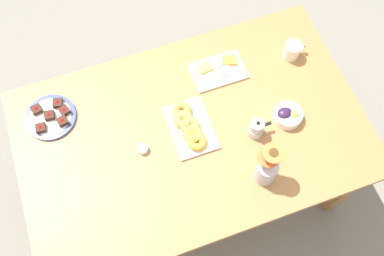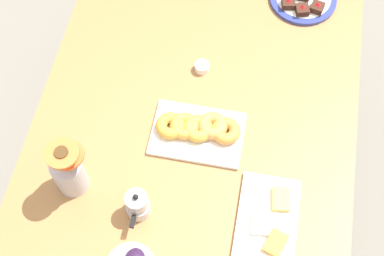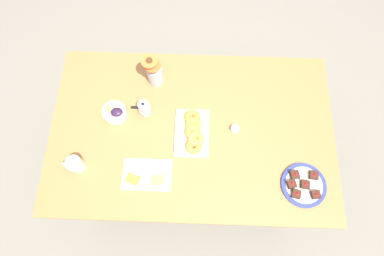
% 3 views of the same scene
% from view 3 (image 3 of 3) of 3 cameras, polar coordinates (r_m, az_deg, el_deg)
% --- Properties ---
extents(ground_plane, '(6.00, 6.00, 0.00)m').
position_cam_3_polar(ground_plane, '(2.40, -0.00, -6.40)').
color(ground_plane, slate).
extents(dining_table, '(1.60, 1.00, 0.74)m').
position_cam_3_polar(dining_table, '(1.77, -0.00, -1.39)').
color(dining_table, '#9E6B3D').
rests_on(dining_table, ground_plane).
extents(coffee_mug, '(0.12, 0.08, 0.09)m').
position_cam_3_polar(coffee_mug, '(1.70, -21.34, -6.47)').
color(coffee_mug, silver).
rests_on(coffee_mug, dining_table).
extents(grape_bowl, '(0.13, 0.13, 0.07)m').
position_cam_3_polar(grape_bowl, '(1.75, -14.48, 2.90)').
color(grape_bowl, white).
rests_on(grape_bowl, dining_table).
extents(cheese_platter, '(0.26, 0.17, 0.03)m').
position_cam_3_polar(cheese_platter, '(1.63, -8.64, -8.87)').
color(cheese_platter, white).
rests_on(cheese_platter, dining_table).
extents(croissant_platter, '(0.19, 0.28, 0.05)m').
position_cam_3_polar(croissant_platter, '(1.66, 0.24, -0.80)').
color(croissant_platter, white).
rests_on(croissant_platter, dining_table).
extents(jam_cup_honey, '(0.05, 0.05, 0.03)m').
position_cam_3_polar(jam_cup_honey, '(1.69, 8.20, -0.17)').
color(jam_cup_honey, white).
rests_on(jam_cup_honey, dining_table).
extents(dessert_plate, '(0.24, 0.24, 0.05)m').
position_cam_3_polar(dessert_plate, '(1.70, 20.47, -10.14)').
color(dessert_plate, navy).
rests_on(dessert_plate, dining_table).
extents(flower_vase, '(0.10, 0.11, 0.25)m').
position_cam_3_polar(flower_vase, '(1.75, -7.12, 10.27)').
color(flower_vase, '#B2B2BC').
rests_on(flower_vase, dining_table).
extents(moka_pot, '(0.11, 0.07, 0.12)m').
position_cam_3_polar(moka_pot, '(1.70, -9.05, 3.69)').
color(moka_pot, '#B7B7BC').
rests_on(moka_pot, dining_table).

